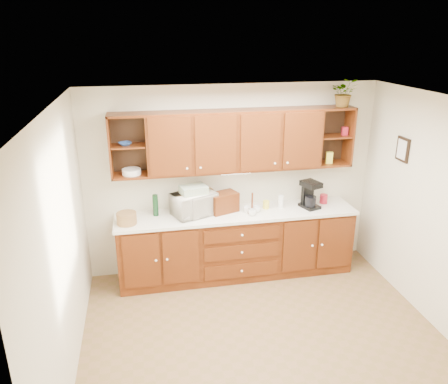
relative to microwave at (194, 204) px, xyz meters
name	(u,v)px	position (x,y,z in m)	size (l,w,h in m)	color
floor	(265,339)	(0.58, -1.48, -1.09)	(4.00, 4.00, 0.00)	brown
ceiling	(274,105)	(0.58, -1.48, 1.51)	(4.00, 4.00, 0.00)	white
back_wall	(232,180)	(0.58, 0.27, 0.21)	(4.00, 4.00, 0.00)	beige
left_wall	(62,252)	(-1.42, -1.48, 0.21)	(3.50, 3.50, 0.00)	beige
right_wall	(444,218)	(2.58, -1.48, 0.21)	(3.50, 3.50, 0.00)	beige
base_cabinets	(236,245)	(0.58, -0.03, -0.64)	(3.20, 0.60, 0.90)	#381706
countertop	(237,214)	(0.58, -0.04, -0.17)	(3.24, 0.64, 0.04)	white
upper_cabinets	(236,140)	(0.59, 0.11, 0.80)	(3.20, 0.33, 0.80)	#381706
undercabinet_light	(236,173)	(0.58, 0.06, 0.38)	(0.40, 0.05, 0.03)	white
framed_picture	(403,149)	(2.56, -0.58, 0.76)	(0.03, 0.24, 0.30)	black
wicker_basket	(127,218)	(-0.87, -0.13, -0.08)	(0.25, 0.25, 0.15)	olive
microwave	(194,204)	(0.00, 0.00, 0.00)	(0.55, 0.37, 0.30)	beige
towel_stack	(193,190)	(0.00, 0.00, 0.20)	(0.34, 0.25, 0.10)	#C9C55E
wine_bottle	(156,205)	(-0.50, 0.07, -0.01)	(0.07, 0.07, 0.29)	black
woven_tray	(205,207)	(0.19, 0.21, -0.14)	(0.31, 0.31, 0.02)	olive
bread_box	(223,202)	(0.40, 0.03, -0.02)	(0.38, 0.24, 0.26)	#381706
mug_tree	(252,210)	(0.77, -0.10, -0.11)	(0.27, 0.26, 0.29)	#381706
canister_red	(324,199)	(1.85, 0.06, -0.09)	(0.11, 0.11, 0.13)	#AD192A
canister_white	(281,202)	(1.21, 0.02, -0.07)	(0.08, 0.08, 0.17)	white
canister_yellow	(266,205)	(1.00, 0.02, -0.10)	(0.09, 0.09, 0.11)	yellow
coffee_maker	(310,195)	(1.60, -0.04, 0.03)	(0.28, 0.31, 0.38)	black
bowl_stack	(125,144)	(-0.82, 0.10, 0.83)	(0.16, 0.16, 0.04)	navy
plate_stack	(131,172)	(-0.77, 0.10, 0.46)	(0.24, 0.24, 0.07)	white
pantry_box_yellow	(329,158)	(1.89, 0.08, 0.51)	(0.09, 0.07, 0.15)	yellow
pantry_box_red	(345,131)	(2.10, 0.10, 0.87)	(0.07, 0.07, 0.11)	#AD192A
potted_plant	(344,93)	(2.02, 0.07, 1.38)	(0.33, 0.29, 0.37)	#999999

